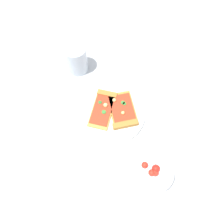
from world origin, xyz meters
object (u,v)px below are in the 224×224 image
at_px(plate, 112,113).
at_px(soda_glass, 78,59).
at_px(pizza_slice_far, 122,113).
at_px(salad_bowl, 153,174).
at_px(pizza_slice_near, 103,107).

relative_size(plate, soda_glass, 2.00).
bearing_deg(pizza_slice_far, salad_bowl, 71.50).
distance_m(salad_bowl, soda_glass, 0.51).
distance_m(pizza_slice_far, soda_glass, 0.27).
bearing_deg(plate, soda_glass, -98.96).
bearing_deg(soda_glass, salad_bowl, 79.69).
height_order(pizza_slice_near, pizza_slice_far, pizza_slice_near).
xyz_separation_m(plate, soda_glass, (-0.04, -0.24, 0.05)).
relative_size(pizza_slice_near, salad_bowl, 1.34).
height_order(plate, pizza_slice_far, pizza_slice_far).
relative_size(plate, pizza_slice_far, 1.45).
bearing_deg(salad_bowl, pizza_slice_far, -108.50).
xyz_separation_m(pizza_slice_near, pizza_slice_far, (-0.04, 0.06, 0.00)).
xyz_separation_m(pizza_slice_near, soda_glass, (-0.05, -0.21, 0.04)).
xyz_separation_m(pizza_slice_near, salad_bowl, (0.04, 0.29, 0.01)).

